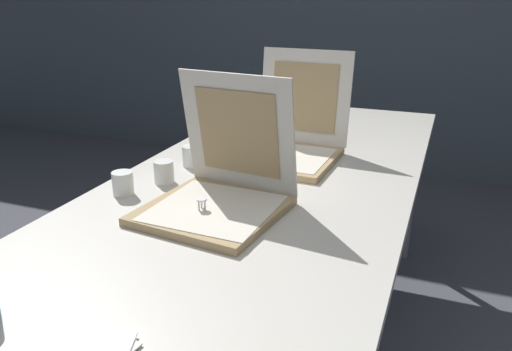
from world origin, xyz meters
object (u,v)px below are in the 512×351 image
Objects in this scene: table at (268,190)px; pizza_box_front at (219,192)px; cup_white_near_left at (123,183)px; cup_white_far at (238,131)px; pizza_box_middle at (290,144)px; cup_white_near_center at (164,172)px; cup_white_mid at (191,156)px.

table is 5.68× the size of pizza_box_front.
table is 31.04× the size of cup_white_near_left.
pizza_box_front reaches higher than cup_white_near_left.
cup_white_far is (-0.25, 0.34, 0.08)m from table.
pizza_box_middle is 5.82× the size of cup_white_far.
pizza_box_middle reaches higher than pizza_box_front.
cup_white_near_left is at bearing -114.99° from cup_white_near_center.
cup_white_near_left is 1.00× the size of cup_white_mid.
cup_white_mid is at bearing 88.51° from cup_white_near_center.
table is 0.46m from cup_white_near_left.
pizza_box_middle is 0.34m from cup_white_mid.
cup_white_mid is at bearing 179.78° from table.
cup_white_near_center is 1.00× the size of cup_white_mid.
cup_white_far is 0.51m from cup_white_near_center.
cup_white_near_center is at bearing -93.23° from cup_white_far.
pizza_box_front reaches higher than cup_white_mid.
pizza_box_middle is (0.04, 0.50, 0.00)m from pizza_box_front.
cup_white_far and cup_white_near_left have the same top height.
cup_white_far is at bearing 115.36° from pizza_box_front.
pizza_box_middle reaches higher than table.
pizza_box_middle is 5.82× the size of cup_white_mid.
cup_white_far is 1.00× the size of cup_white_near_left.
cup_white_far and cup_white_near_center have the same top height.
cup_white_near_left and cup_white_mid have the same top height.
cup_white_far is (-0.22, 0.64, -0.02)m from pizza_box_front.
pizza_box_middle reaches higher than cup_white_near_center.
cup_white_near_left is at bearing -138.75° from table.
cup_white_far is at bearing 126.06° from table.
table is 31.04× the size of cup_white_mid.
table is at bearing 41.25° from cup_white_near_left.
cup_white_near_left is (-0.30, 0.00, -0.02)m from pizza_box_front.
pizza_box_front reaches higher than table.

